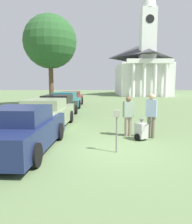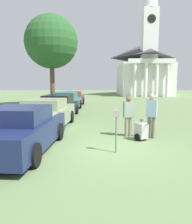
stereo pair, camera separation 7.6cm
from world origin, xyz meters
name	(u,v)px [view 1 (the left image)]	position (x,y,z in m)	size (l,w,h in m)	color
ground_plane	(112,150)	(0.00, 0.00, 0.00)	(120.00, 120.00, 0.00)	#607A4C
parked_car_navy	(21,130)	(-3.02, -0.11, 0.70)	(2.29, 4.74, 1.49)	#19234C
parked_car_sage	(46,114)	(-3.02, 3.57, 0.70)	(2.30, 5.18, 1.47)	gray
parked_car_black	(58,107)	(-3.02, 6.98, 0.67)	(2.25, 5.06, 1.48)	black
parked_car_teal	(65,102)	(-3.02, 10.28, 0.71)	(2.22, 5.28, 1.52)	#23666B
parked_car_maroon	(71,99)	(-3.02, 14.11, 0.68)	(2.24, 4.86, 1.42)	maroon
parking_meter	(117,123)	(0.13, -0.30, 0.97)	(0.18, 0.09, 1.40)	slate
person_worker	(128,114)	(0.83, 1.91, 0.97)	(0.46, 0.31, 1.70)	gray
person_supervisor	(151,113)	(1.73, 1.61, 1.05)	(0.47, 0.37, 1.83)	#665B4C
equipment_cart	(141,130)	(1.26, 1.27, 0.39)	(0.67, 0.95, 1.00)	#B2B2AD
church	(141,66)	(7.90, 34.01, 5.25)	(8.76, 13.95, 20.68)	white
shade_tree	(50,42)	(-4.84, 13.94, 6.06)	(4.99, 4.99, 8.57)	brown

